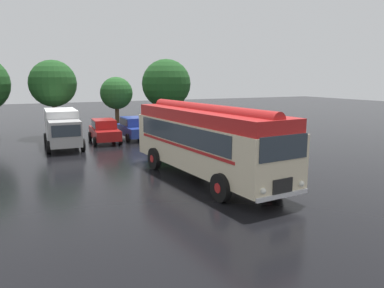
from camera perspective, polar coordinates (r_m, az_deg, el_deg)
ground_plane at (r=17.80m, az=2.96°, el=-5.09°), size 120.00×120.00×0.00m
vintage_bus at (r=17.18m, az=2.18°, el=0.83°), size 3.45×10.28×3.49m
car_near_left at (r=28.08m, az=-13.21°, el=2.00°), size 2.13×4.29×1.66m
car_mid_left at (r=29.15m, az=-8.89°, el=2.43°), size 2.02×4.23×1.66m
car_mid_right at (r=30.17m, az=-2.99°, el=2.79°), size 1.99×4.22×1.66m
box_van at (r=26.87m, az=-19.17°, el=2.46°), size 2.48×5.83×2.50m
tree_left_of_centre at (r=31.72m, az=-20.29°, el=8.80°), size 3.66×3.66×6.05m
tree_centre at (r=33.76m, az=-11.28°, el=7.55°), size 2.88×2.82×4.75m
tree_right_of_centre at (r=35.90m, az=-3.84°, el=9.10°), size 4.61×4.61×6.41m
traffic_cone at (r=18.11m, az=12.52°, el=-4.16°), size 0.36×0.36×0.55m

